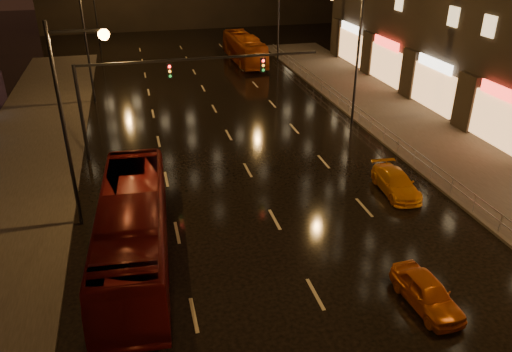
# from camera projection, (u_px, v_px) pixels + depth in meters

# --- Properties ---
(ground) EXTENTS (140.00, 140.00, 0.00)m
(ground) POSITION_uv_depth(u_px,v_px,m) (234.00, 145.00, 34.29)
(ground) COLOR black
(ground) RESTS_ON ground
(sidewalk_left) EXTENTS (7.00, 70.00, 0.15)m
(sidewalk_left) POSITION_uv_depth(u_px,v_px,m) (9.00, 203.00, 26.96)
(sidewalk_left) COLOR #38332D
(sidewalk_left) RESTS_ON ground
(sidewalk_right) EXTENTS (7.00, 70.00, 0.15)m
(sidewalk_right) POSITION_uv_depth(u_px,v_px,m) (450.00, 154.00, 32.89)
(sidewalk_right) COLOR #38332D
(sidewalk_right) RESTS_ON ground
(traffic_signal) EXTENTS (15.31, 0.32, 6.20)m
(traffic_signal) POSITION_uv_depth(u_px,v_px,m) (153.00, 83.00, 31.06)
(traffic_signal) COLOR black
(traffic_signal) RESTS_ON ground
(railing_right) EXTENTS (0.05, 56.00, 1.00)m
(railing_right) POSITION_uv_depth(u_px,v_px,m) (385.00, 130.00, 34.40)
(railing_right) COLOR #99999E
(railing_right) RESTS_ON sidewalk_right
(bus_red) EXTENTS (3.58, 12.04, 3.31)m
(bus_red) POSITION_uv_depth(u_px,v_px,m) (133.00, 230.00, 21.73)
(bus_red) COLOR #4C0A0B
(bus_red) RESTS_ON ground
(bus_curb) EXTENTS (2.79, 10.66, 2.95)m
(bus_curb) POSITION_uv_depth(u_px,v_px,m) (244.00, 49.00, 54.70)
(bus_curb) COLOR #A44410
(bus_curb) RESTS_ON ground
(taxi_near) EXTENTS (1.65, 3.71, 1.24)m
(taxi_near) POSITION_uv_depth(u_px,v_px,m) (427.00, 292.00, 19.58)
(taxi_near) COLOR #BB5411
(taxi_near) RESTS_ON ground
(taxi_far) EXTENTS (1.99, 4.27, 1.21)m
(taxi_far) POSITION_uv_depth(u_px,v_px,m) (396.00, 183.00, 27.99)
(taxi_far) COLOR orange
(taxi_far) RESTS_ON ground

